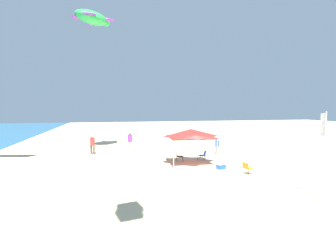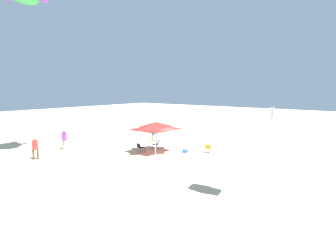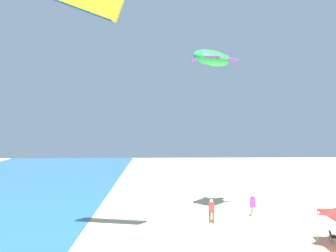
% 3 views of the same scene
% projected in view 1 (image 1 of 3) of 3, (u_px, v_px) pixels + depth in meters
% --- Properties ---
extents(ground, '(120.00, 120.00, 0.10)m').
position_uv_depth(ground, '(203.00, 173.00, 18.04)').
color(ground, beige).
extents(canopy_tent, '(3.14, 3.50, 2.80)m').
position_uv_depth(canopy_tent, '(191.00, 133.00, 20.26)').
color(canopy_tent, '#B7B7BC').
rests_on(canopy_tent, ground).
extents(folding_chair_right_of_tent, '(0.62, 0.70, 0.82)m').
position_uv_depth(folding_chair_right_of_tent, '(178.00, 155.00, 21.56)').
color(folding_chair_right_of_tent, black).
rests_on(folding_chair_right_of_tent, ground).
extents(folding_chair_facing_ocean, '(0.69, 0.76, 0.82)m').
position_uv_depth(folding_chair_facing_ocean, '(247.00, 167.00, 17.36)').
color(folding_chair_facing_ocean, black).
rests_on(folding_chair_facing_ocean, ground).
extents(folding_chair_near_cooler, '(0.80, 0.81, 0.82)m').
position_uv_depth(folding_chair_near_cooler, '(203.00, 155.00, 21.85)').
color(folding_chair_near_cooler, black).
rests_on(folding_chair_near_cooler, ground).
extents(cooler_box, '(0.59, 0.72, 0.40)m').
position_uv_depth(cooler_box, '(221.00, 166.00, 18.81)').
color(cooler_box, blue).
rests_on(cooler_box, ground).
extents(banner_flag, '(0.36, 0.06, 4.33)m').
position_uv_depth(banner_flag, '(324.00, 148.00, 12.36)').
color(banner_flag, silver).
rests_on(banner_flag, ground).
extents(person_beachcomber, '(0.44, 0.44, 1.86)m').
position_uv_depth(person_beachcomber, '(92.00, 143.00, 24.64)').
color(person_beachcomber, brown).
rests_on(person_beachcomber, ground).
extents(person_near_umbrella, '(0.42, 0.38, 1.59)m').
position_uv_depth(person_near_umbrella, '(217.00, 144.00, 24.65)').
color(person_near_umbrella, '#C6B28C').
rests_on(person_near_umbrella, ground).
extents(person_by_tent, '(0.50, 0.45, 1.88)m').
position_uv_depth(person_by_tent, '(130.00, 139.00, 27.04)').
color(person_by_tent, '#C6B28C').
rests_on(person_by_tent, ground).
extents(kite_turtle_green, '(4.47, 4.47, 1.89)m').
position_uv_depth(kite_turtle_green, '(92.00, 18.00, 24.79)').
color(kite_turtle_green, green).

